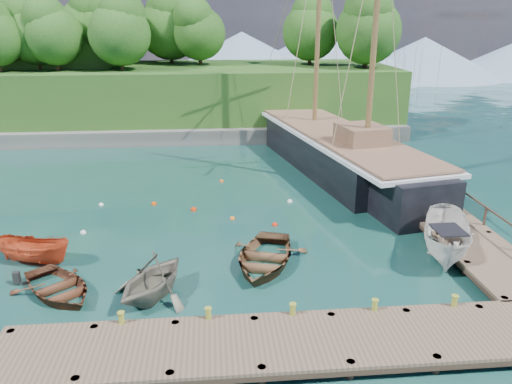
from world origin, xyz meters
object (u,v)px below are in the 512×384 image
rowboat_1 (153,297)px  motorboat_orange (36,263)px  schooner (337,154)px  rowboat_0 (59,294)px  rowboat_2 (264,265)px  cabin_boat_white (445,258)px

rowboat_1 → motorboat_orange: size_ratio=1.04×
rowboat_1 → schooner: (11.53, 16.59, 1.22)m
rowboat_0 → rowboat_1: size_ratio=1.08×
rowboat_2 → motorboat_orange: 10.45m
rowboat_1 → schooner: 20.23m
rowboat_2 → schooner: 15.83m
rowboat_1 → schooner: schooner is taller
motorboat_orange → cabin_boat_white: cabin_boat_white is taller
rowboat_0 → motorboat_orange: 3.46m
rowboat_1 → cabin_boat_white: 13.42m
cabin_boat_white → rowboat_2: bearing=-157.0°
rowboat_0 → motorboat_orange: bearing=82.3°
schooner → cabin_boat_white: bearing=-94.5°
rowboat_1 → motorboat_orange: (-5.67, 3.50, 0.00)m
rowboat_0 → cabin_boat_white: (17.06, 1.73, 0.00)m
rowboat_2 → cabin_boat_white: cabin_boat_white is taller
rowboat_2 → schooner: bearing=82.4°
rowboat_1 → cabin_boat_white: bearing=39.7°
rowboat_0 → rowboat_1: bearing=-48.1°
motorboat_orange → rowboat_0: bearing=-130.5°
motorboat_orange → schooner: (17.20, 13.08, 1.22)m
rowboat_1 → motorboat_orange: rowboat_1 is taller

